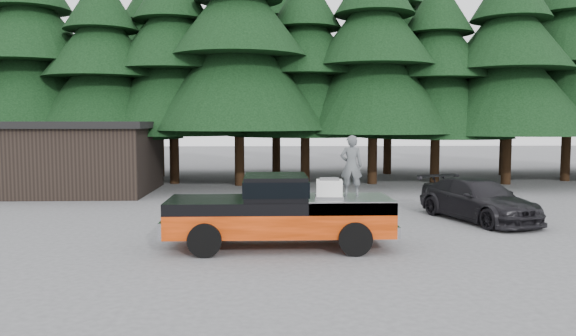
{
  "coord_description": "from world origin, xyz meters",
  "views": [
    {
      "loc": [
        0.36,
        -14.42,
        3.32
      ],
      "look_at": [
        0.93,
        0.0,
        2.11
      ],
      "focal_mm": 35.0,
      "sensor_mm": 36.0,
      "label": 1
    }
  ],
  "objects_px": {
    "air_compressor": "(329,189)",
    "parked_car": "(478,200)",
    "pickup_truck": "(279,222)",
    "man_on_bed": "(351,166)",
    "utility_building": "(65,157)"
  },
  "relations": [
    {
      "from": "air_compressor",
      "to": "man_on_bed",
      "type": "relative_size",
      "value": 0.41
    },
    {
      "from": "man_on_bed",
      "to": "utility_building",
      "type": "distance_m",
      "value": 16.45
    },
    {
      "from": "pickup_truck",
      "to": "parked_car",
      "type": "bearing_deg",
      "value": 29.21
    },
    {
      "from": "air_compressor",
      "to": "man_on_bed",
      "type": "xyz_separation_m",
      "value": [
        0.64,
        0.44,
        0.58
      ]
    },
    {
      "from": "pickup_truck",
      "to": "air_compressor",
      "type": "xyz_separation_m",
      "value": [
        1.29,
        -0.19,
        0.89
      ]
    },
    {
      "from": "pickup_truck",
      "to": "utility_building",
      "type": "distance_m",
      "value": 15.37
    },
    {
      "from": "man_on_bed",
      "to": "utility_building",
      "type": "relative_size",
      "value": 0.19
    },
    {
      "from": "air_compressor",
      "to": "utility_building",
      "type": "distance_m",
      "value": 16.33
    },
    {
      "from": "air_compressor",
      "to": "parked_car",
      "type": "xyz_separation_m",
      "value": [
        5.46,
        3.97,
        -0.86
      ]
    },
    {
      "from": "air_compressor",
      "to": "utility_building",
      "type": "bearing_deg",
      "value": 137.54
    },
    {
      "from": "pickup_truck",
      "to": "man_on_bed",
      "type": "height_order",
      "value": "man_on_bed"
    },
    {
      "from": "man_on_bed",
      "to": "parked_car",
      "type": "height_order",
      "value": "man_on_bed"
    },
    {
      "from": "air_compressor",
      "to": "man_on_bed",
      "type": "bearing_deg",
      "value": 39.96
    },
    {
      "from": "utility_building",
      "to": "man_on_bed",
      "type": "bearing_deg",
      "value": -44.99
    },
    {
      "from": "utility_building",
      "to": "pickup_truck",
      "type": "bearing_deg",
      "value": -50.74
    }
  ]
}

